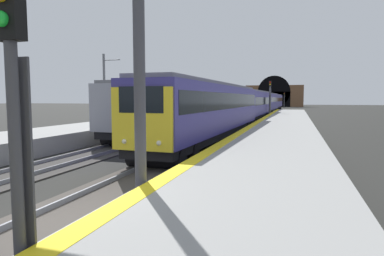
% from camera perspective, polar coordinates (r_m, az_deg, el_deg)
% --- Properties ---
extents(ground_plane, '(320.00, 320.00, 0.00)m').
position_cam_1_polar(ground_plane, '(8.78, -22.88, -15.20)').
color(ground_plane, black).
extents(platform_right, '(112.00, 4.69, 0.99)m').
position_cam_1_polar(platform_right, '(6.80, 7.83, -16.48)').
color(platform_right, gray).
rests_on(platform_right, ground_plane).
extents(platform_right_edge_strip, '(112.00, 0.50, 0.01)m').
position_cam_1_polar(platform_right_edge_strip, '(7.26, -8.97, -10.94)').
color(platform_right_edge_strip, yellow).
rests_on(platform_right_edge_strip, platform_right).
extents(track_main_line, '(160.00, 2.86, 0.21)m').
position_cam_1_polar(track_main_line, '(8.77, -22.89, -14.95)').
color(track_main_line, '#423D38').
rests_on(track_main_line, ground_plane).
extents(train_main_approaching, '(83.29, 3.32, 3.99)m').
position_cam_1_polar(train_main_approaching, '(53.27, 11.63, 4.24)').
color(train_main_approaching, navy).
rests_on(train_main_approaching, ground_plane).
extents(train_adjacent_platform, '(36.64, 2.78, 4.06)m').
position_cam_1_polar(train_adjacent_platform, '(36.70, 1.25, 4.07)').
color(train_adjacent_platform, gray).
rests_on(train_adjacent_platform, ground_plane).
extents(railway_signal_near, '(0.39, 0.38, 4.77)m').
position_cam_1_polar(railway_signal_near, '(4.93, -28.22, 3.59)').
color(railway_signal_near, '#38383D').
rests_on(railway_signal_near, ground_plane).
extents(railway_signal_mid, '(0.39, 0.38, 5.40)m').
position_cam_1_polar(railway_signal_mid, '(47.28, 13.21, 5.17)').
color(railway_signal_mid, '#4C4C54').
rests_on(railway_signal_mid, ground_plane).
extents(railway_signal_far, '(0.39, 0.38, 4.74)m').
position_cam_1_polar(railway_signal_far, '(102.95, 15.53, 4.81)').
color(railway_signal_far, '#38383D').
rests_on(railway_signal_far, ground_plane).
extents(tunnel_portal, '(2.91, 20.28, 11.36)m').
position_cam_1_polar(tunnel_portal, '(124.27, 13.89, 5.37)').
color(tunnel_portal, brown).
rests_on(tunnel_portal, ground_plane).
extents(catenary_mast_near, '(0.22, 1.83, 7.14)m').
position_cam_1_polar(catenary_mast_near, '(32.64, -14.74, 6.12)').
color(catenary_mast_near, '#595B60').
rests_on(catenary_mast_near, ground_plane).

